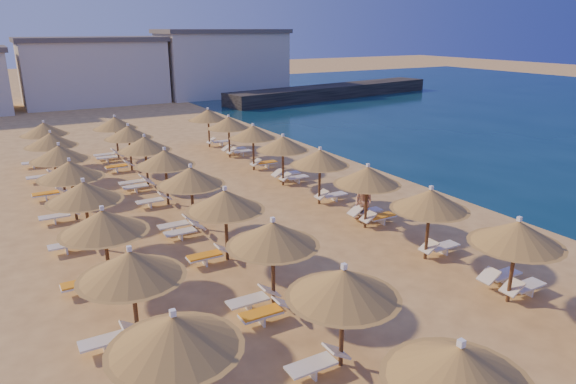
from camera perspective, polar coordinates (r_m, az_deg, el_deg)
ground at (r=19.61m, az=3.25°, el=-7.19°), size 220.00×220.00×0.00m
jetty at (r=64.92m, az=5.12°, el=11.08°), size 30.26×8.47×1.50m
hotel_blocks at (r=62.91m, az=-19.89°, el=12.61°), size 47.25×9.68×8.10m
parasol_row_east at (r=23.23m, az=6.04°, el=2.78°), size 2.89×35.63×2.86m
parasol_row_west at (r=20.26m, az=-9.01°, el=0.40°), size 2.89×35.63×2.86m
parasol_row_inland at (r=22.72m, az=-22.42°, el=1.16°), size 2.89×28.36×2.86m
loungers at (r=21.94m, az=-5.77°, el=-3.49°), size 13.80×33.29×0.66m
beachgoer_a at (r=23.71m, az=8.10°, el=-0.79°), size 0.52×0.66×1.57m
beachgoer_b at (r=22.92m, az=8.38°, el=-1.09°), size 0.87×1.03×1.86m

